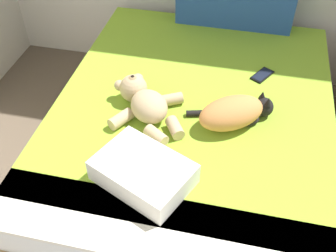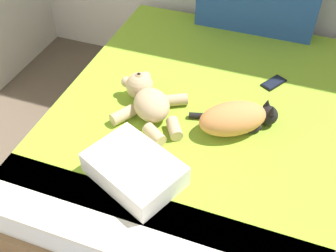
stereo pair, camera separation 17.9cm
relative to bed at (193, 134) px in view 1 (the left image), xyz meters
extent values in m
cube|color=olive|center=(0.00, 0.00, -0.11)|extent=(1.52, 1.90, 0.27)
cube|color=white|center=(0.00, 0.00, 0.13)|extent=(1.47, 1.85, 0.21)
cube|color=#8CB72D|center=(0.00, 0.06, 0.25)|extent=(1.46, 1.71, 0.02)
cube|color=silver|center=(0.00, -0.80, 0.25)|extent=(1.46, 0.30, 0.02)
ellipsoid|color=#D18447|center=(0.20, -0.14, 0.33)|extent=(0.39, 0.35, 0.15)
sphere|color=black|center=(0.36, -0.03, 0.31)|extent=(0.10, 0.10, 0.10)
cone|color=black|center=(0.34, -0.01, 0.36)|extent=(0.04, 0.04, 0.04)
cone|color=black|center=(0.37, -0.05, 0.36)|extent=(0.04, 0.04, 0.04)
cylinder|color=black|center=(0.06, -0.11, 0.27)|extent=(0.16, 0.07, 0.03)
ellipsoid|color=black|center=(0.30, -0.12, 0.28)|extent=(0.11, 0.10, 0.04)
ellipsoid|color=tan|center=(-0.20, -0.18, 0.33)|extent=(0.28, 0.28, 0.15)
sphere|color=tan|center=(-0.32, -0.06, 0.33)|extent=(0.15, 0.15, 0.15)
sphere|color=#9E7F58|center=(-0.32, -0.06, 0.38)|extent=(0.06, 0.06, 0.06)
sphere|color=black|center=(-0.32, -0.06, 0.40)|extent=(0.02, 0.02, 0.02)
sphere|color=tan|center=(-0.40, -0.06, 0.34)|extent=(0.06, 0.06, 0.06)
sphere|color=tan|center=(-0.32, 0.02, 0.34)|extent=(0.06, 0.06, 0.06)
cylinder|color=tan|center=(-0.33, -0.26, 0.29)|extent=(0.12, 0.14, 0.06)
cylinder|color=tan|center=(-0.13, -0.33, 0.29)|extent=(0.13, 0.12, 0.06)
cylinder|color=tan|center=(-0.12, -0.06, 0.29)|extent=(0.14, 0.12, 0.06)
cylinder|color=tan|center=(-0.05, -0.26, 0.29)|extent=(0.11, 0.13, 0.06)
cube|color=black|center=(0.34, 0.30, 0.26)|extent=(0.14, 0.16, 0.01)
cube|color=black|center=(0.34, 0.30, 0.27)|extent=(0.12, 0.14, 0.00)
cube|color=white|center=(-0.12, -0.58, 0.31)|extent=(0.48, 0.42, 0.11)
camera|label=1|loc=(0.22, -1.62, 1.64)|focal=42.55mm
camera|label=2|loc=(0.39, -1.57, 1.64)|focal=42.55mm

